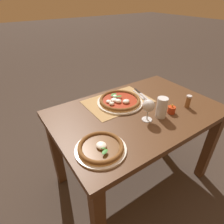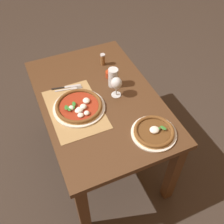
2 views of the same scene
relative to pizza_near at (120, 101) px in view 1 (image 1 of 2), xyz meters
The scene contains 11 objects.
ground_plane 0.78m from the pizza_near, 105.99° to the left, with size 24.00×24.00×0.00m, color #382D26.
dining_table 0.21m from the pizza_near, 105.99° to the left, with size 1.23×0.81×0.74m.
paper_placemat 0.04m from the pizza_near, 100.77° to the right, with size 0.51×0.34×0.00m, color #A88451.
pizza_near is the anchor object (origin of this frame).
pizza_far 0.53m from the pizza_near, 42.55° to the left, with size 0.29×0.29×0.05m.
wine_glass 0.30m from the pizza_near, 94.47° to the left, with size 0.08×0.08×0.16m.
pint_glass 0.33m from the pizza_near, 112.61° to the left, with size 0.07×0.07×0.15m.
fork 0.21m from the pizza_near, behind, with size 0.05×0.20×0.00m.
knife 0.24m from the pizza_near, behind, with size 0.06×0.21×0.01m.
votive_candle 0.39m from the pizza_near, 125.55° to the left, with size 0.06×0.06×0.07m.
pepper_shaker 0.51m from the pizza_near, 139.46° to the left, with size 0.04×0.04×0.10m.
Camera 1 is at (0.80, 0.85, 1.48)m, focal length 30.00 mm.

